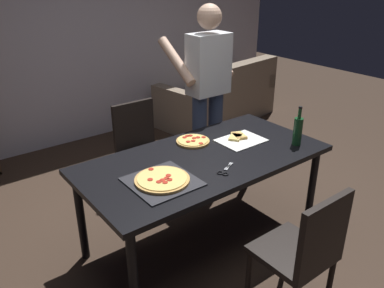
% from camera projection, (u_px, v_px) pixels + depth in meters
% --- Properties ---
extents(ground_plane, '(12.00, 12.00, 0.00)m').
position_uv_depth(ground_plane, '(203.00, 239.00, 3.22)').
color(ground_plane, '#38281E').
extents(back_wall, '(6.40, 0.10, 2.80)m').
position_uv_depth(back_wall, '(62.00, 27.00, 4.52)').
color(back_wall, '#BCB7C6').
rests_on(back_wall, ground_plane).
extents(dining_table, '(1.86, 0.93, 0.75)m').
position_uv_depth(dining_table, '(204.00, 165.00, 2.94)').
color(dining_table, black).
rests_on(dining_table, ground_plane).
extents(chair_near_camera, '(0.42, 0.42, 0.90)m').
position_uv_depth(chair_near_camera, '(305.00, 249.00, 2.32)').
color(chair_near_camera, black).
rests_on(chair_near_camera, ground_plane).
extents(chair_far_side, '(0.42, 0.42, 0.90)m').
position_uv_depth(chair_far_side, '(140.00, 144.00, 3.69)').
color(chair_far_side, black).
rests_on(chair_far_side, ground_plane).
extents(couch, '(1.81, 1.09, 0.85)m').
position_uv_depth(couch, '(220.00, 100.00, 5.59)').
color(couch, gray).
rests_on(couch, ground_plane).
extents(person_serving_pizza, '(0.55, 0.54, 1.75)m').
position_uv_depth(person_serving_pizza, '(207.00, 88.00, 3.68)').
color(person_serving_pizza, '#38476B').
rests_on(person_serving_pizza, ground_plane).
extents(pepperoni_pizza_on_tray, '(0.42, 0.42, 0.04)m').
position_uv_depth(pepperoni_pizza_on_tray, '(162.00, 180.00, 2.56)').
color(pepperoni_pizza_on_tray, '#2D2D33').
rests_on(pepperoni_pizza_on_tray, dining_table).
extents(pizza_slices_on_towel, '(0.36, 0.28, 0.03)m').
position_uv_depth(pizza_slices_on_towel, '(240.00, 139.00, 3.19)').
color(pizza_slices_on_towel, white).
rests_on(pizza_slices_on_towel, dining_table).
extents(wine_bottle, '(0.07, 0.07, 0.32)m').
position_uv_depth(wine_bottle, '(298.00, 130.00, 3.06)').
color(wine_bottle, '#194723').
rests_on(wine_bottle, dining_table).
extents(kitchen_scissors, '(0.20, 0.13, 0.01)m').
position_uv_depth(kitchen_scissors, '(225.00, 171.00, 2.70)').
color(kitchen_scissors, silver).
rests_on(kitchen_scissors, dining_table).
extents(second_pizza_plain, '(0.27, 0.27, 0.03)m').
position_uv_depth(second_pizza_plain, '(193.00, 141.00, 3.14)').
color(second_pizza_plain, tan).
rests_on(second_pizza_plain, dining_table).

